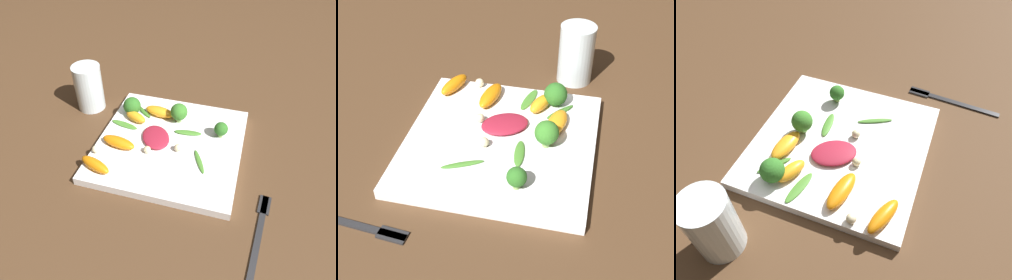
{
  "view_description": "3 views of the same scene",
  "coord_description": "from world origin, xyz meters",
  "views": [
    {
      "loc": [
        0.51,
        0.14,
        0.5
      ],
      "look_at": [
        0.02,
        0.0,
        0.04
      ],
      "focal_mm": 35.0,
      "sensor_mm": 36.0,
      "label": 1
    },
    {
      "loc": [
        -0.14,
        0.57,
        0.51
      ],
      "look_at": [
        -0.01,
        0.01,
        0.03
      ],
      "focal_mm": 50.0,
      "sensor_mm": 36.0,
      "label": 2
    },
    {
      "loc": [
        0.15,
        -0.36,
        0.47
      ],
      "look_at": [
        0.01,
        -0.0,
        0.03
      ],
      "focal_mm": 35.0,
      "sensor_mm": 36.0,
      "label": 3
    }
  ],
  "objects": [
    {
      "name": "fork",
      "position": [
        0.15,
        0.21,
        0.0
      ],
      "size": [
        0.19,
        0.03,
        0.01
      ],
      "color": "#262628",
      "rests_on": "ground_plane"
    },
    {
      "name": "broccoli_floret_2",
      "position": [
        -0.07,
        -0.11,
        0.04
      ],
      "size": [
        0.04,
        0.04,
        0.04
      ],
      "color": "#84AD5B",
      "rests_on": "plate"
    },
    {
      "name": "plate",
      "position": [
        0.0,
        0.0,
        0.01
      ],
      "size": [
        0.31,
        0.31,
        0.02
      ],
      "color": "white",
      "rests_on": "ground_plane"
    },
    {
      "name": "orange_segment_3",
      "position": [
        0.04,
        -0.1,
        0.03
      ],
      "size": [
        0.04,
        0.08,
        0.02
      ],
      "color": "orange",
      "rests_on": "plate"
    },
    {
      "name": "macadamia_nut_1",
      "position": [
        0.02,
        0.02,
        0.03
      ],
      "size": [
        0.02,
        0.02,
        0.02
      ],
      "color": "beige",
      "rests_on": "plate"
    },
    {
      "name": "broccoli_floret_1",
      "position": [
        -0.05,
        0.1,
        0.04
      ],
      "size": [
        0.03,
        0.03,
        0.04
      ],
      "color": "#7A9E51",
      "rests_on": "plate"
    },
    {
      "name": "macadamia_nut_0",
      "position": [
        0.07,
        -0.14,
        0.03
      ],
      "size": [
        0.02,
        0.02,
        0.02
      ],
      "color": "beige",
      "rests_on": "plate"
    },
    {
      "name": "macadamia_nut_2",
      "position": [
        0.04,
        -0.04,
        0.03
      ],
      "size": [
        0.02,
        0.02,
        0.02
      ],
      "color": "beige",
      "rests_on": "plate"
    },
    {
      "name": "ground_plane",
      "position": [
        0.0,
        0.0,
        0.0
      ],
      "size": [
        2.4,
        2.4,
        0.0
      ],
      "primitive_type": "plane",
      "color": "#4C331E"
    },
    {
      "name": "arugula_sprig_0",
      "position": [
        -0.03,
        -0.12,
        0.02
      ],
      "size": [
        0.03,
        0.07,
        0.0
      ],
      "color": "#47842D",
      "rests_on": "plate"
    },
    {
      "name": "drinking_glass",
      "position": [
        -0.1,
        -0.23,
        0.06
      ],
      "size": [
        0.07,
        0.07,
        0.11
      ],
      "color": "silver",
      "rests_on": "ground_plane"
    },
    {
      "name": "orange_segment_2",
      "position": [
        -0.08,
        -0.05,
        0.03
      ],
      "size": [
        0.04,
        0.08,
        0.02
      ],
      "color": "orange",
      "rests_on": "plate"
    },
    {
      "name": "arugula_sprig_3",
      "position": [
        0.04,
        0.07,
        0.02
      ],
      "size": [
        0.07,
        0.04,
        0.0
      ],
      "color": "#47842D",
      "rests_on": "plate"
    },
    {
      "name": "radicchio_leaf_0",
      "position": [
        0.0,
        -0.03,
        0.02
      ],
      "size": [
        0.1,
        0.09,
        0.01
      ],
      "color": "maroon",
      "rests_on": "plate"
    },
    {
      "name": "orange_segment_0",
      "position": [
        -0.05,
        -0.1,
        0.03
      ],
      "size": [
        0.04,
        0.06,
        0.02
      ],
      "color": "orange",
      "rests_on": "plate"
    },
    {
      "name": "arugula_sprig_2",
      "position": [
        -0.04,
        0.03,
        0.02
      ],
      "size": [
        0.02,
        0.06,
        0.01
      ],
      "color": "#47842D",
      "rests_on": "plate"
    },
    {
      "name": "arugula_sprig_1",
      "position": [
        -0.09,
        -0.09,
        0.02
      ],
      "size": [
        0.05,
        0.06,
        0.01
      ],
      "color": "#3D7528",
      "rests_on": "plate"
    },
    {
      "name": "broccoli_floret_0",
      "position": [
        -0.08,
        -0.0,
        0.04
      ],
      "size": [
        0.04,
        0.04,
        0.05
      ],
      "color": "#84AD5B",
      "rests_on": "plate"
    },
    {
      "name": "orange_segment_1",
      "position": [
        0.12,
        -0.12,
        0.03
      ],
      "size": [
        0.05,
        0.07,
        0.02
      ],
      "color": "orange",
      "rests_on": "plate"
    }
  ]
}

